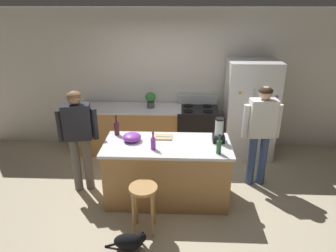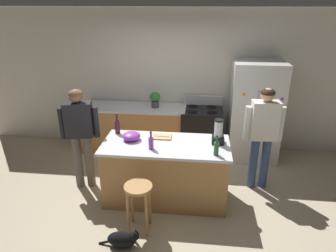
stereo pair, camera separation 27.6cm
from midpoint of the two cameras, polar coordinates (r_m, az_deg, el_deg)
name	(u,v)px [view 2 (the right image)]	position (r m, az deg, el deg)	size (l,w,h in m)	color
ground_plane	(166,197)	(4.81, 1.29, -13.27)	(14.00, 14.00, 0.00)	beige
back_wall	(177,81)	(6.02, 3.04, 8.51)	(8.00, 0.10, 2.70)	silver
kitchen_island	(166,171)	(4.55, 1.34, -8.56)	(1.82, 0.83, 0.92)	#B7844C
back_counter_run	(135,128)	(6.03, -4.98, -0.48)	(2.00, 0.64, 0.92)	#B7844C
refrigerator	(255,112)	(5.82, 17.26, 2.54)	(0.90, 0.73, 1.84)	silver
stove_range	(201,131)	(5.90, 7.59, -1.02)	(0.76, 0.65, 1.10)	black
person_by_island_left	(80,130)	(4.76, -14.63, -0.76)	(0.60, 0.30, 1.63)	#66605B
person_by_sink_right	(263,130)	(4.85, 18.99, -0.73)	(0.59, 0.25, 1.65)	#384C7A
bar_stool	(138,196)	(3.96, -3.53, -12.96)	(0.36, 0.36, 0.67)	#B7844C
cat	(123,239)	(3.99, -6.35, -20.37)	(0.52, 0.18, 0.26)	black
potted_plant	(155,99)	(5.74, -1.07, 5.15)	(0.20, 0.20, 0.30)	#4C4C51
blender_appliance	(218,133)	(4.38, 11.20, -1.36)	(0.17, 0.17, 0.36)	black
bottle_wine	(117,126)	(4.66, -7.81, -0.09)	(0.08, 0.08, 0.32)	#471923
bottle_soda	(151,143)	(4.15, -1.30, -3.16)	(0.07, 0.07, 0.26)	purple
bottle_olive_oil	(216,148)	(4.06, 10.99, -4.11)	(0.07, 0.07, 0.28)	#2D6638
mixing_bowl	(131,136)	(4.44, -5.13, -1.92)	(0.27, 0.27, 0.12)	purple
cutting_board	(162,137)	(4.52, 0.52, -2.07)	(0.30, 0.20, 0.02)	tan
chef_knife	(163,136)	(4.51, 0.78, -1.93)	(0.22, 0.03, 0.01)	#B7BABF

